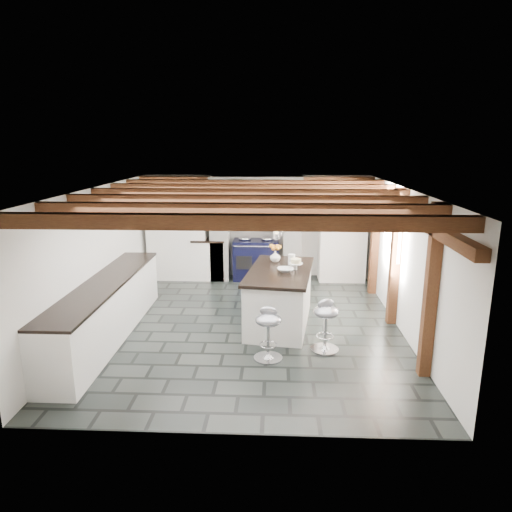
{
  "coord_description": "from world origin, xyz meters",
  "views": [
    {
      "loc": [
        0.44,
        -7.21,
        3.01
      ],
      "look_at": [
        0.1,
        0.4,
        1.1
      ],
      "focal_mm": 32.0,
      "sensor_mm": 36.0,
      "label": 1
    }
  ],
  "objects_px": {
    "range_cooker": "(256,259)",
    "kitchen_island": "(280,296)",
    "bar_stool_near": "(325,320)",
    "bar_stool_far": "(268,328)"
  },
  "relations": [
    {
      "from": "bar_stool_near",
      "to": "bar_stool_far",
      "type": "height_order",
      "value": "bar_stool_near"
    },
    {
      "from": "bar_stool_near",
      "to": "bar_stool_far",
      "type": "xyz_separation_m",
      "value": [
        -0.83,
        -0.32,
        -0.01
      ]
    },
    {
      "from": "kitchen_island",
      "to": "bar_stool_near",
      "type": "distance_m",
      "value": 1.2
    },
    {
      "from": "range_cooker",
      "to": "bar_stool_near",
      "type": "height_order",
      "value": "range_cooker"
    },
    {
      "from": "bar_stool_far",
      "to": "bar_stool_near",
      "type": "bearing_deg",
      "value": 32.86
    },
    {
      "from": "bar_stool_far",
      "to": "range_cooker",
      "type": "bearing_deg",
      "value": 106.83
    },
    {
      "from": "range_cooker",
      "to": "kitchen_island",
      "type": "bearing_deg",
      "value": -78.81
    },
    {
      "from": "range_cooker",
      "to": "bar_stool_far",
      "type": "relative_size",
      "value": 1.31
    },
    {
      "from": "bar_stool_near",
      "to": "bar_stool_far",
      "type": "relative_size",
      "value": 1.01
    },
    {
      "from": "bar_stool_near",
      "to": "bar_stool_far",
      "type": "distance_m",
      "value": 0.89
    }
  ]
}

